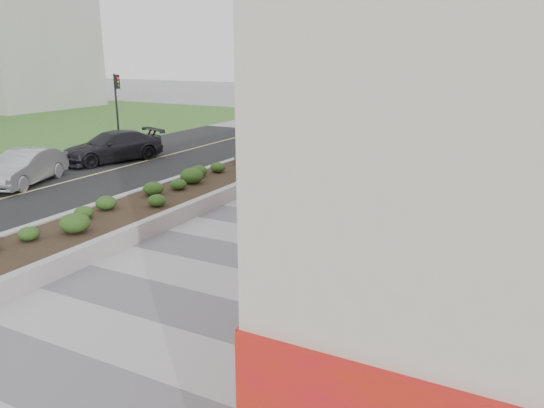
{
  "coord_description": "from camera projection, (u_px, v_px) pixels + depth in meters",
  "views": [
    {
      "loc": [
        6.24,
        -6.62,
        5.39
      ],
      "look_at": [
        -0.72,
        6.62,
        1.1
      ],
      "focal_mm": 35.0,
      "sensor_mm": 36.0,
      "label": 1
    }
  ],
  "objects": [
    {
      "name": "ground",
      "position": [
        142.0,
        352.0,
        9.91
      ],
      "size": [
        160.0,
        160.0,
        0.0
      ],
      "primitive_type": "plane",
      "color": "gray",
      "rests_on": "ground"
    },
    {
      "name": "walkway",
      "position": [
        228.0,
        290.0,
        12.46
      ],
      "size": [
        8.0,
        36.0,
        0.01
      ],
      "primitive_type": "cube",
      "color": "#A8A8AD",
      "rests_on": "ground"
    },
    {
      "name": "planter",
      "position": [
        154.0,
        202.0,
        18.21
      ],
      "size": [
        3.0,
        18.0,
        0.9
      ],
      "color": "#9E9EA0",
      "rests_on": "ground"
    },
    {
      "name": "street",
      "position": [
        28.0,
        192.0,
        21.23
      ],
      "size": [
        10.0,
        40.0,
        0.0
      ],
      "primitive_type": "cube",
      "color": "black",
      "rests_on": "ground"
    },
    {
      "name": "traffic_signal_near",
      "position": [
        258.0,
        105.0,
        27.27
      ],
      "size": [
        0.33,
        0.28,
        4.2
      ],
      "color": "black",
      "rests_on": "ground"
    },
    {
      "name": "traffic_signal_far",
      "position": [
        117.0,
        99.0,
        30.96
      ],
      "size": [
        0.33,
        0.28,
        4.2
      ],
      "color": "black",
      "rests_on": "ground"
    },
    {
      "name": "distant_bldg_north_l",
      "position": [
        448.0,
        7.0,
        56.19
      ],
      "size": [
        16.0,
        12.0,
        20.0
      ],
      "primitive_type": "cube",
      "color": "#ADAAA3",
      "rests_on": "ground"
    },
    {
      "name": "manhole_cover",
      "position": [
        246.0,
        294.0,
        12.24
      ],
      "size": [
        0.44,
        0.44,
        0.01
      ],
      "primitive_type": "cylinder",
      "color": "#595654",
      "rests_on": "ground"
    },
    {
      "name": "skateboarder",
      "position": [
        364.0,
        183.0,
        19.64
      ],
      "size": [
        0.49,
        0.75,
        1.43
      ],
      "rotation": [
        0.0,
        0.0,
        0.33
      ],
      "color": "beige",
      "rests_on": "ground"
    },
    {
      "name": "car_silver",
      "position": [
        25.0,
        167.0,
        22.28
      ],
      "size": [
        2.87,
        4.67,
        1.45
      ],
      "primitive_type": "imported",
      "rotation": [
        0.0,
        0.0,
        0.33
      ],
      "color": "#A1A3A9",
      "rests_on": "ground"
    },
    {
      "name": "car_dark",
      "position": [
        112.0,
        147.0,
        26.98
      ],
      "size": [
        3.7,
        5.65,
        1.52
      ],
      "primitive_type": "imported",
      "rotation": [
        0.0,
        0.0,
        -0.33
      ],
      "color": "black",
      "rests_on": "ground"
    }
  ]
}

